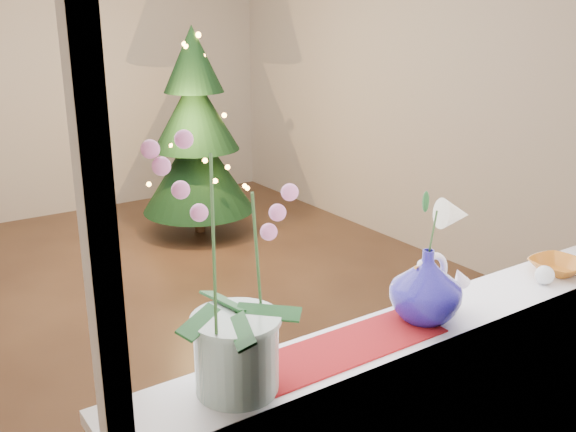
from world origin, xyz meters
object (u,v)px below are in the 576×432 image
Objects in this scene: xmas_tree at (196,133)px; blue_vase at (427,280)px; swan at (442,283)px; paperweight at (545,275)px; amber_dish at (558,267)px; orchid_pot at (234,267)px.

blue_vase is at bearing -105.15° from xmas_tree.
swan is 0.49m from paperweight.
amber_dish is at bearing -0.46° from blue_vase.
orchid_pot is 0.39× the size of xmas_tree.
xmas_tree is (0.27, 3.62, -0.06)m from amber_dish.
blue_vase reaches higher than amber_dish.
blue_vase is at bearing -156.46° from swan.
blue_vase is 0.58m from paperweight.
amber_dish is (0.62, -0.02, -0.08)m from swan.
amber_dish is (0.14, 0.04, -0.01)m from paperweight.
orchid_pot is 0.82m from swan.
swan reaches higher than amber_dish.
orchid_pot is 2.86× the size of swan.
blue_vase is 3.92× the size of paperweight.
swan is at bearing -103.94° from xmas_tree.
paperweight is at bearing -1.51° from orchid_pot.
swan is at bearing 8.33° from blue_vase.
orchid_pot is at bearing 178.49° from paperweight.
swan is at bearing 173.60° from paperweight.
xmas_tree reaches higher than paperweight.
paperweight reaches higher than amber_dish.
swan is 0.63m from amber_dish.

